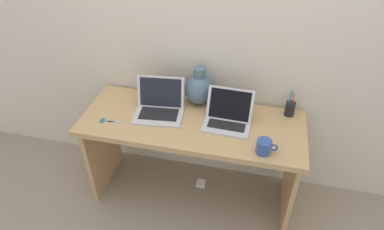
{
  "coord_description": "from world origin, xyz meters",
  "views": [
    {
      "loc": [
        0.39,
        -1.71,
        2.09
      ],
      "look_at": [
        0.0,
        0.0,
        0.77
      ],
      "focal_mm": 31.31,
      "sensor_mm": 36.0,
      "label": 1
    }
  ],
  "objects_px": {
    "laptop_right": "(228,115)",
    "coffee_mug": "(264,147)",
    "power_brick": "(201,183)",
    "scissors": "(106,121)",
    "pen_cup": "(290,108)",
    "laptop_left": "(160,104)",
    "green_vase": "(199,88)"
  },
  "relations": [
    {
      "from": "laptop_right",
      "to": "coffee_mug",
      "type": "xyz_separation_m",
      "value": [
        0.25,
        -0.24,
        -0.01
      ]
    },
    {
      "from": "power_brick",
      "to": "scissors",
      "type": "bearing_deg",
      "value": -159.77
    },
    {
      "from": "coffee_mug",
      "to": "pen_cup",
      "type": "relative_size",
      "value": 0.67
    },
    {
      "from": "laptop_right",
      "to": "power_brick",
      "type": "height_order",
      "value": "laptop_right"
    },
    {
      "from": "pen_cup",
      "to": "power_brick",
      "type": "height_order",
      "value": "pen_cup"
    },
    {
      "from": "pen_cup",
      "to": "scissors",
      "type": "bearing_deg",
      "value": -163.61
    },
    {
      "from": "coffee_mug",
      "to": "power_brick",
      "type": "xyz_separation_m",
      "value": [
        -0.43,
        0.29,
        -0.75
      ]
    },
    {
      "from": "power_brick",
      "to": "coffee_mug",
      "type": "bearing_deg",
      "value": -34.28
    },
    {
      "from": "coffee_mug",
      "to": "pen_cup",
      "type": "height_order",
      "value": "pen_cup"
    },
    {
      "from": "laptop_right",
      "to": "scissors",
      "type": "bearing_deg",
      "value": -167.61
    },
    {
      "from": "power_brick",
      "to": "laptop_left",
      "type": "bearing_deg",
      "value": -172.2
    },
    {
      "from": "laptop_left",
      "to": "scissors",
      "type": "bearing_deg",
      "value": -149.83
    },
    {
      "from": "green_vase",
      "to": "power_brick",
      "type": "height_order",
      "value": "green_vase"
    },
    {
      "from": "green_vase",
      "to": "pen_cup",
      "type": "relative_size",
      "value": 1.47
    },
    {
      "from": "laptop_right",
      "to": "pen_cup",
      "type": "xyz_separation_m",
      "value": [
        0.39,
        0.17,
        -0.0
      ]
    },
    {
      "from": "laptop_right",
      "to": "scissors",
      "type": "distance_m",
      "value": 0.81
    },
    {
      "from": "green_vase",
      "to": "scissors",
      "type": "height_order",
      "value": "green_vase"
    },
    {
      "from": "coffee_mug",
      "to": "scissors",
      "type": "height_order",
      "value": "coffee_mug"
    },
    {
      "from": "laptop_right",
      "to": "scissors",
      "type": "height_order",
      "value": "laptop_right"
    },
    {
      "from": "power_brick",
      "to": "green_vase",
      "type": "bearing_deg",
      "value": 111.48
    },
    {
      "from": "green_vase",
      "to": "scissors",
      "type": "bearing_deg",
      "value": -147.04
    },
    {
      "from": "laptop_left",
      "to": "coffee_mug",
      "type": "height_order",
      "value": "laptop_left"
    },
    {
      "from": "scissors",
      "to": "power_brick",
      "type": "distance_m",
      "value": 0.96
    },
    {
      "from": "laptop_left",
      "to": "scissors",
      "type": "distance_m",
      "value": 0.37
    },
    {
      "from": "scissors",
      "to": "green_vase",
      "type": "bearing_deg",
      "value": 32.96
    },
    {
      "from": "coffee_mug",
      "to": "power_brick",
      "type": "height_order",
      "value": "coffee_mug"
    },
    {
      "from": "laptop_left",
      "to": "scissors",
      "type": "relative_size",
      "value": 2.36
    },
    {
      "from": "laptop_left",
      "to": "green_vase",
      "type": "relative_size",
      "value": 1.26
    },
    {
      "from": "laptop_right",
      "to": "pen_cup",
      "type": "distance_m",
      "value": 0.43
    },
    {
      "from": "coffee_mug",
      "to": "scissors",
      "type": "relative_size",
      "value": 0.86
    },
    {
      "from": "laptop_left",
      "to": "pen_cup",
      "type": "xyz_separation_m",
      "value": [
        0.87,
        0.16,
        -0.01
      ]
    },
    {
      "from": "laptop_left",
      "to": "green_vase",
      "type": "bearing_deg",
      "value": 36.42
    }
  ]
}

